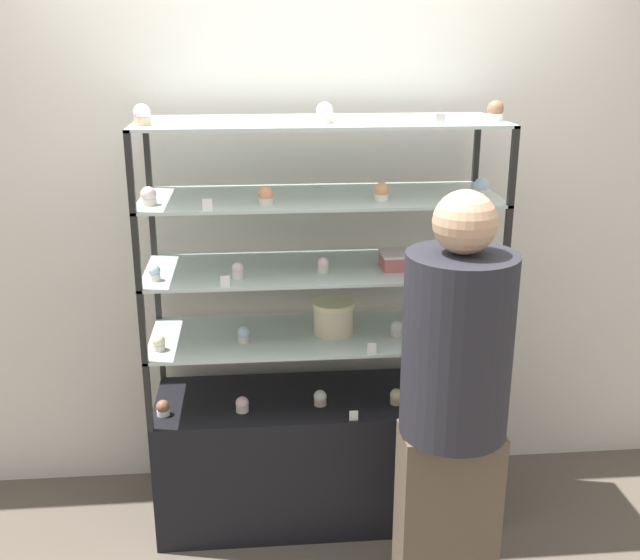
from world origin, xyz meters
name	(u,v)px	position (x,y,z in m)	size (l,w,h in m)	color
ground_plane	(320,509)	(0.00, 0.00, 0.00)	(20.00, 20.00, 0.00)	brown
back_wall	(312,216)	(0.00, 0.39, 1.30)	(8.00, 0.05, 2.60)	silver
display_base	(320,454)	(0.00, 0.00, 0.29)	(1.43, 0.50, 0.58)	black
display_riser_lower	(320,337)	(0.00, 0.00, 0.86)	(1.43, 0.50, 0.30)	black
display_riser_middle	(320,270)	(0.00, 0.00, 1.16)	(1.43, 0.50, 0.30)	black
display_riser_upper	(320,200)	(0.00, 0.00, 1.46)	(1.43, 0.50, 0.30)	black
display_riser_top	(320,124)	(0.00, 0.00, 1.76)	(1.43, 0.50, 0.30)	black
layer_cake_centerpiece	(333,317)	(0.06, 0.00, 0.95)	(0.17, 0.17, 0.14)	beige
sheet_cake_frosted	(412,259)	(0.38, -0.04, 1.21)	(0.26, 0.15, 0.06)	#C66660
cupcake_0	(163,408)	(-0.67, -0.11, 0.61)	(0.06, 0.06, 0.07)	white
cupcake_1	(242,405)	(-0.34, -0.11, 0.61)	(0.06, 0.06, 0.07)	beige
cupcake_2	(320,398)	(-0.01, -0.08, 0.61)	(0.06, 0.06, 0.07)	#CCB28C
cupcake_3	(396,397)	(0.32, -0.10, 0.61)	(0.06, 0.06, 0.07)	#CCB28C
cupcake_4	(467,388)	(0.65, -0.05, 0.61)	(0.06, 0.06, 0.07)	white
price_tag_0	(354,416)	(0.12, -0.23, 0.60)	(0.04, 0.00, 0.04)	white
cupcake_5	(159,343)	(-0.66, -0.12, 0.91)	(0.05, 0.05, 0.07)	beige
cupcake_6	(244,334)	(-0.32, -0.06, 0.91)	(0.05, 0.05, 0.07)	beige
cupcake_7	(396,329)	(0.32, -0.06, 0.91)	(0.05, 0.05, 0.07)	beige
cupcake_8	(474,325)	(0.66, -0.04, 0.91)	(0.05, 0.05, 0.07)	white
price_tag_1	(372,348)	(0.19, -0.23, 0.90)	(0.04, 0.00, 0.04)	white
cupcake_9	(155,273)	(-0.66, -0.13, 1.21)	(0.05, 0.05, 0.06)	white
cupcake_10	(238,271)	(-0.34, -0.13, 1.21)	(0.05, 0.05, 0.06)	white
cupcake_11	(323,265)	(0.01, -0.09, 1.21)	(0.05, 0.05, 0.06)	beige
cupcake_12	(478,258)	(0.65, -0.05, 1.21)	(0.05, 0.05, 0.06)	#CCB28C
price_tag_2	(225,281)	(-0.38, -0.23, 1.20)	(0.04, 0.00, 0.04)	white
cupcake_13	(149,196)	(-0.66, -0.12, 1.51)	(0.06, 0.06, 0.07)	beige
cupcake_14	(266,195)	(-0.22, -0.14, 1.51)	(0.06, 0.06, 0.07)	beige
cupcake_15	(381,192)	(0.23, -0.11, 1.51)	(0.06, 0.06, 0.07)	white
cupcake_16	(481,187)	(0.65, -0.05, 1.51)	(0.06, 0.06, 0.07)	white
price_tag_3	(208,205)	(-0.44, -0.23, 1.50)	(0.04, 0.00, 0.04)	white
cupcake_17	(142,115)	(-0.67, -0.11, 1.81)	(0.06, 0.06, 0.08)	#CCB28C
cupcake_18	(325,113)	(0.01, -0.10, 1.81)	(0.06, 0.06, 0.08)	beige
cupcake_19	(495,111)	(0.67, -0.09, 1.81)	(0.06, 0.06, 0.08)	white
price_tag_4	(440,120)	(0.42, -0.23, 1.80)	(0.04, 0.00, 0.04)	white
customer_figure	(454,402)	(0.41, -0.64, 0.87)	(0.38, 0.38, 1.62)	brown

